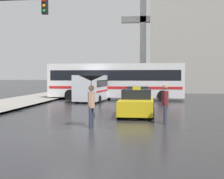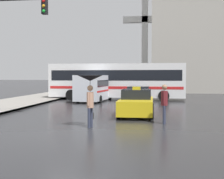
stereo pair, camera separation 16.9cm
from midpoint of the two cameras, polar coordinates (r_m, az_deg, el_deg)
name	(u,v)px [view 2 (the right image)]	position (r m, az deg, el deg)	size (l,w,h in m)	color
ground_plane	(73,133)	(12.21, -6.79, -7.93)	(300.00, 300.00, 0.00)	#262628
taxi	(136,103)	(17.42, 4.78, -2.56)	(1.91, 4.27, 1.61)	gold
sedan_red	(138,96)	(23.57, 5.05, -1.26)	(1.91, 4.49, 1.42)	#B7B2AD
ambulance_van	(95,87)	(27.11, -3.02, 0.50)	(2.57, 5.72, 2.26)	silver
city_bus	(117,80)	(28.85, 1.03, 1.79)	(12.49, 3.14, 3.32)	silver
pedestrian_with_umbrella	(90,85)	(13.29, -3.65, 0.81)	(1.08, 1.08, 2.23)	#2D3347
pedestrian_man	(164,100)	(14.51, 9.89, -1.96)	(0.35, 0.46, 1.82)	#2D3347
traffic_light	(8,33)	(17.51, -18.14, 9.76)	(3.46, 0.38, 6.49)	black
monument_cross	(145,35)	(47.14, 6.13, 9.93)	(6.44, 0.90, 14.65)	white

